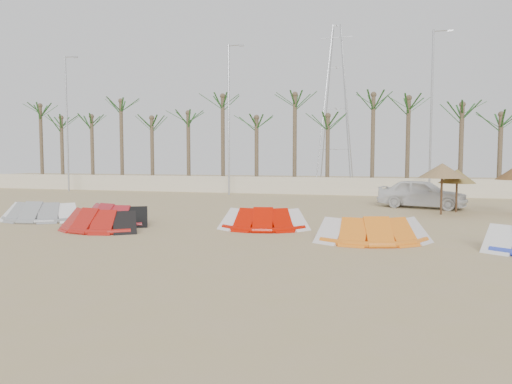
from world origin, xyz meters
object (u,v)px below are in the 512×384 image
(kite_red_mid, at_px, (101,218))
(parasol_left, at_px, (442,171))
(kite_red_left, at_px, (117,213))
(kite_orange, at_px, (374,228))
(kite_grey, at_px, (43,211))
(parasol_mid, at_px, (457,176))
(car, at_px, (422,194))
(kite_red_right, at_px, (266,218))

(kite_red_mid, height_order, parasol_left, parasol_left)
(kite_red_left, bearing_deg, parasol_left, 26.85)
(kite_orange, bearing_deg, kite_red_mid, -178.54)
(kite_grey, relative_size, parasol_mid, 1.66)
(kite_grey, relative_size, kite_red_left, 0.94)
(parasol_left, xyz_separation_m, car, (-0.65, 2.95, -1.32))
(kite_grey, xyz_separation_m, parasol_mid, (17.75, 8.10, 1.38))
(kite_red_left, relative_size, kite_orange, 0.99)
(kite_red_right, height_order, car, car)
(kite_orange, height_order, parasol_mid, parasol_mid)
(kite_grey, distance_m, parasol_mid, 19.56)
(kite_red_left, bearing_deg, car, 37.41)
(kite_red_mid, height_order, kite_red_right, same)
(kite_red_left, distance_m, kite_red_mid, 1.73)
(kite_red_mid, relative_size, parasol_mid, 1.72)
(parasol_left, relative_size, car, 0.53)
(kite_red_mid, height_order, parasol_mid, parasol_mid)
(kite_red_mid, relative_size, kite_red_right, 1.07)
(kite_grey, xyz_separation_m, car, (16.25, 9.80, 0.36))
(kite_orange, bearing_deg, kite_grey, 174.55)
(kite_orange, height_order, parasol_left, parasol_left)
(kite_grey, xyz_separation_m, kite_orange, (13.94, -1.33, 0.00))
(kite_red_left, distance_m, kite_orange, 10.48)
(kite_red_mid, bearing_deg, kite_red_left, 103.33)
(kite_orange, bearing_deg, kite_red_right, 157.92)
(car, bearing_deg, kite_red_mid, 150.09)
(kite_red_right, relative_size, kite_orange, 0.90)
(kite_grey, height_order, kite_red_right, same)
(kite_red_left, height_order, parasol_mid, parasol_mid)
(kite_red_right, relative_size, car, 0.75)
(kite_red_left, height_order, parasol_left, parasol_left)
(kite_grey, distance_m, kite_red_left, 3.56)
(kite_orange, distance_m, parasol_mid, 10.26)
(kite_orange, bearing_deg, kite_red_left, 172.18)
(parasol_mid, bearing_deg, parasol_left, -124.18)
(kite_red_left, height_order, kite_red_right, same)
(parasol_mid, bearing_deg, car, 131.42)
(kite_red_mid, xyz_separation_m, car, (12.29, 11.38, 0.36))
(kite_red_left, xyz_separation_m, kite_red_right, (6.33, 0.22, -0.00))
(kite_red_mid, bearing_deg, car, 42.81)
(kite_red_mid, xyz_separation_m, parasol_left, (12.94, 8.43, 1.69))
(kite_red_left, bearing_deg, parasol_mid, 29.43)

